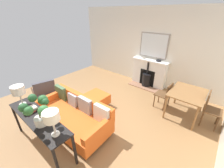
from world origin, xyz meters
name	(u,v)px	position (x,y,z in m)	size (l,w,h in m)	color
ground_plane	(93,113)	(0.00, 0.00, 0.00)	(5.66, 6.04, 0.01)	olive
wall_left	(145,47)	(-2.83, 0.00, 1.41)	(0.12, 6.04, 2.83)	silver
fireplace	(148,74)	(-2.61, 0.38, 0.48)	(0.61, 1.38, 1.05)	#93664C
mirror_over_mantel	(154,46)	(-2.74, 0.38, 1.55)	(0.04, 1.05, 0.88)	gray
mantel_bowl_near	(144,58)	(-2.65, 0.10, 1.07)	(0.12, 0.12, 0.04)	#9E9384
mantel_bowl_far	(159,61)	(-2.65, 0.69, 1.07)	(0.17, 0.17, 0.04)	black
sofa	(74,115)	(0.66, 0.02, 0.34)	(0.99, 2.03, 0.80)	#B2B2B7
ottoman	(96,99)	(-0.29, -0.18, 0.24)	(0.69, 0.67, 0.39)	#B2B2B7
armchair_accent	(44,90)	(0.58, -1.56, 0.45)	(0.80, 0.74, 0.82)	#4C3321
console_table	(38,121)	(1.46, 0.02, 0.71)	(0.42, 1.82, 0.79)	black
table_lamp_near_end	(18,91)	(1.46, -0.66, 1.15)	(0.27, 0.27, 0.46)	beige
table_lamp_far_end	(51,117)	(1.46, 0.70, 1.17)	(0.25, 0.25, 0.48)	beige
potted_plant	(37,109)	(1.50, 0.28, 1.14)	(0.51, 0.50, 0.59)	silver
book_stack	(30,110)	(1.46, -0.25, 0.84)	(0.29, 0.19, 0.09)	#B23833
dining_table	(187,95)	(-1.56, 2.02, 0.65)	(1.03, 0.82, 0.75)	olive
dining_chair_near_fireplace	(165,94)	(-1.55, 1.47, 0.49)	(0.42, 0.42, 0.82)	brown
dining_chair_by_back_wall	(210,107)	(-1.55, 2.57, 0.54)	(0.41, 0.41, 0.92)	brown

